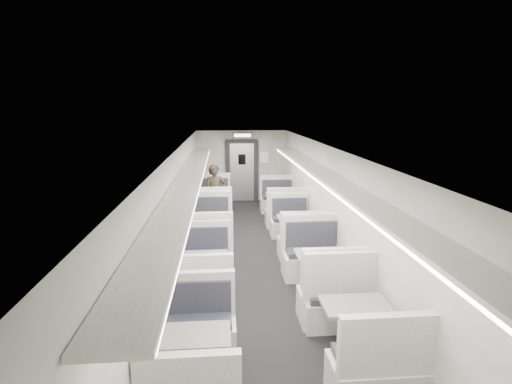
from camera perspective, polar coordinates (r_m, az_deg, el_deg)
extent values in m
cube|color=black|center=(8.08, 0.22, -11.52)|extent=(3.00, 12.00, 0.12)
cube|color=silver|center=(7.44, 0.23, 6.56)|extent=(3.00, 12.00, 0.12)
cube|color=silver|center=(13.59, -2.05, 3.74)|extent=(3.00, 0.12, 2.40)
cube|color=silver|center=(7.69, -11.45, -3.06)|extent=(0.12, 12.00, 2.40)
cube|color=silver|center=(7.95, 11.50, -2.56)|extent=(0.12, 12.00, 2.40)
cube|color=white|center=(10.36, -6.58, -4.45)|extent=(1.13, 0.63, 0.48)
cube|color=#242430|center=(10.31, -6.62, -2.84)|extent=(1.00, 0.50, 0.11)
cube|color=white|center=(9.98, -6.70, -1.45)|extent=(1.13, 0.13, 0.75)
cube|color=white|center=(11.97, -6.37, -2.18)|extent=(1.13, 0.63, 0.48)
cube|color=#242430|center=(11.87, -6.40, -0.84)|extent=(1.00, 0.50, 0.11)
cube|color=white|center=(12.05, -6.41, 0.92)|extent=(1.13, 0.13, 0.75)
cylinder|color=silver|center=(11.13, -6.48, -2.60)|extent=(0.11, 0.11, 0.74)
cylinder|color=silver|center=(11.22, -6.44, -4.34)|extent=(0.38, 0.38, 0.03)
cube|color=gray|center=(11.03, -6.53, -0.53)|extent=(0.94, 0.64, 0.04)
cube|color=white|center=(8.35, -6.98, -8.71)|extent=(1.06, 0.59, 0.45)
cube|color=#242430|center=(8.28, -7.02, -6.85)|extent=(0.94, 0.47, 0.10)
cube|color=white|center=(7.95, -7.14, -5.37)|extent=(1.06, 0.12, 0.70)
cube|color=white|center=(9.83, -6.67, -5.46)|extent=(1.06, 0.59, 0.45)
cube|color=#242430|center=(9.72, -6.72, -3.97)|extent=(0.94, 0.47, 0.10)
cube|color=white|center=(9.88, -6.72, -1.89)|extent=(1.06, 0.12, 0.70)
cylinder|color=silver|center=(9.04, -6.83, -6.23)|extent=(0.10, 0.10, 0.69)
cylinder|color=silver|center=(9.15, -6.78, -8.20)|extent=(0.36, 0.36, 0.03)
cube|color=gray|center=(8.93, -6.89, -3.88)|extent=(0.88, 0.60, 0.04)
cube|color=white|center=(6.54, -7.59, -15.08)|extent=(0.96, 0.53, 0.41)
cube|color=#242430|center=(6.46, -7.64, -13.01)|extent=(0.85, 0.42, 0.09)
cube|color=white|center=(6.14, -7.80, -11.60)|extent=(0.96, 0.11, 0.63)
cube|color=white|center=(7.82, -7.12, -10.37)|extent=(0.96, 0.53, 0.41)
cube|color=#242430|center=(7.70, -7.18, -8.74)|extent=(0.85, 0.42, 0.09)
cube|color=white|center=(7.82, -7.17, -6.31)|extent=(0.96, 0.11, 0.63)
cylinder|color=silver|center=(7.13, -7.36, -11.72)|extent=(0.09, 0.09, 0.62)
cylinder|color=silver|center=(7.26, -7.29, -13.87)|extent=(0.32, 0.32, 0.03)
cube|color=gray|center=(7.00, -7.43, -9.12)|extent=(0.79, 0.54, 0.04)
cube|color=white|center=(5.65, -8.07, -19.79)|extent=(0.96, 0.54, 0.41)
cube|color=#242430|center=(5.50, -8.17, -17.73)|extent=(0.85, 0.43, 0.09)
cube|color=white|center=(5.57, -8.13, -14.16)|extent=(0.96, 0.11, 0.64)
cylinder|color=silver|center=(5.00, -8.57, -23.01)|extent=(0.09, 0.09, 0.63)
cube|color=gray|center=(4.81, -8.71, -19.60)|extent=(0.80, 0.54, 0.04)
cube|color=white|center=(10.87, 4.09, -3.74)|extent=(1.02, 0.57, 0.43)
cube|color=#242430|center=(10.83, 4.09, -2.35)|extent=(0.90, 0.45, 0.10)
cube|color=white|center=(10.54, 4.31, -1.16)|extent=(1.02, 0.11, 0.67)
cube|color=white|center=(12.30, 3.02, -1.84)|extent=(1.02, 0.57, 0.43)
cube|color=#242430|center=(12.21, 3.05, -0.68)|extent=(0.90, 0.45, 0.10)
cube|color=white|center=(12.38, 2.92, 0.86)|extent=(1.02, 0.11, 0.67)
cylinder|color=silver|center=(11.55, 3.53, -2.18)|extent=(0.10, 0.10, 0.66)
cylinder|color=silver|center=(11.64, 3.51, -3.69)|extent=(0.34, 0.34, 0.03)
cube|color=gray|center=(11.47, 3.55, -0.39)|extent=(0.84, 0.57, 0.04)
cube|color=white|center=(8.73, 6.43, -7.87)|extent=(0.98, 0.54, 0.41)
cube|color=#242430|center=(8.67, 6.44, -6.24)|extent=(0.87, 0.43, 0.09)
cube|color=white|center=(8.38, 6.78, -4.92)|extent=(0.98, 0.11, 0.64)
cube|color=white|center=(10.07, 4.84, -5.10)|extent=(0.98, 0.54, 0.41)
cube|color=#242430|center=(9.97, 4.90, -3.75)|extent=(0.87, 0.43, 0.09)
cube|color=white|center=(10.12, 4.71, -1.90)|extent=(0.98, 0.11, 0.64)
cylinder|color=silver|center=(9.36, 5.59, -5.74)|extent=(0.09, 0.09, 0.64)
cylinder|color=silver|center=(9.46, 5.56, -7.50)|extent=(0.33, 0.33, 0.03)
cube|color=gray|center=(9.26, 5.64, -3.66)|extent=(0.81, 0.55, 0.04)
cube|color=white|center=(6.37, 11.24, -15.73)|extent=(1.09, 0.61, 0.46)
cube|color=#242430|center=(6.27, 11.27, -13.32)|extent=(0.96, 0.48, 0.10)
cube|color=white|center=(5.92, 12.07, -11.65)|extent=(1.09, 0.12, 0.72)
cube|color=white|center=(7.77, 7.96, -10.31)|extent=(1.09, 0.61, 0.46)
cube|color=#242430|center=(7.64, 8.07, -8.44)|extent=(0.96, 0.48, 0.10)
cube|color=white|center=(7.77, 7.72, -5.67)|extent=(1.09, 0.12, 0.72)
cylinder|color=silver|center=(7.01, 9.45, -11.85)|extent=(0.10, 0.10, 0.71)
cylinder|color=silver|center=(7.15, 9.35, -14.33)|extent=(0.37, 0.37, 0.03)
cube|color=gray|center=(6.86, 9.57, -8.83)|extent=(0.90, 0.62, 0.04)
cube|color=white|center=(5.07, 16.79, -24.25)|extent=(1.03, 0.58, 0.44)
cube|color=#242430|center=(4.94, 16.86, -21.54)|extent=(0.92, 0.46, 0.10)
cube|color=white|center=(4.60, 18.25, -20.06)|extent=(1.03, 0.12, 0.68)
cube|color=white|center=(6.28, 11.53, -16.30)|extent=(1.03, 0.58, 0.44)
cube|color=#242430|center=(6.13, 11.72, -14.22)|extent=(0.92, 0.46, 0.10)
cube|color=white|center=(6.22, 11.20, -10.84)|extent=(1.03, 0.12, 0.68)
cylinder|color=silver|center=(5.59, 13.87, -18.85)|extent=(0.10, 0.10, 0.67)
cylinder|color=silver|center=(5.76, 13.70, -21.60)|extent=(0.35, 0.35, 0.03)
cube|color=gray|center=(5.41, 14.08, -15.43)|extent=(0.86, 0.59, 0.04)
imported|color=black|center=(11.01, -5.84, -0.32)|extent=(0.67, 0.52, 1.64)
cube|color=black|center=(10.96, -9.16, 2.35)|extent=(0.02, 1.18, 0.84)
cube|color=black|center=(8.81, -10.17, -0.07)|extent=(0.02, 1.18, 0.84)
cube|color=black|center=(6.68, -11.84, -4.05)|extent=(0.02, 1.18, 0.84)
cube|color=black|center=(4.63, -15.08, -11.62)|extent=(0.02, 1.18, 0.84)
cube|color=white|center=(7.21, -9.59, 1.87)|extent=(0.46, 10.40, 0.05)
cube|color=white|center=(7.20, -7.99, 1.52)|extent=(0.05, 10.20, 0.04)
cube|color=white|center=(7.44, 10.16, 2.16)|extent=(0.46, 10.40, 0.05)
cube|color=white|center=(7.40, 8.65, 1.77)|extent=(0.05, 10.20, 0.04)
cube|color=black|center=(13.50, -2.02, 3.04)|extent=(1.10, 0.10, 2.10)
cube|color=silver|center=(13.48, -2.02, 2.81)|extent=(0.80, 0.05, 1.95)
cube|color=black|center=(13.37, -2.02, 4.68)|extent=(0.25, 0.02, 0.35)
cube|color=black|center=(12.87, -1.95, 8.11)|extent=(0.62, 0.10, 0.16)
cube|color=white|center=(12.81, -1.94, 8.09)|extent=(0.54, 0.02, 0.10)
cube|color=white|center=(13.47, 1.16, 4.96)|extent=(0.32, 0.02, 0.40)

